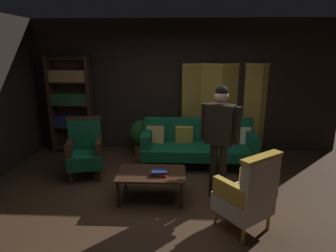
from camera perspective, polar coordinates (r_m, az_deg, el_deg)
name	(u,v)px	position (r m, az deg, el deg)	size (l,w,h in m)	color
ground_plane	(165,202)	(4.42, -0.52, -14.76)	(10.00, 10.00, 0.00)	#3D2819
back_wall	(172,86)	(6.33, 0.73, 7.86)	(7.20, 0.10, 2.80)	black
folding_screen	(230,106)	(6.38, 12.13, 3.80)	(2.09, 0.46, 1.90)	#B29338
bookshelf	(71,102)	(6.56, -18.54, 4.58)	(0.90, 0.32, 2.05)	#382114
velvet_couch	(198,142)	(5.57, 5.99, -3.21)	(2.12, 0.78, 0.88)	#382114
coffee_table	(151,175)	(4.36, -3.28, -9.72)	(1.00, 0.64, 0.42)	#382114
armchair_gilt_accent	(248,194)	(3.73, 15.45, -12.84)	(0.81, 0.81, 1.04)	gold
armchair_wing_left	(85,150)	(5.24, -16.04, -4.54)	(0.70, 0.69, 1.04)	#382114
standing_figure	(220,133)	(4.22, 10.20, -1.30)	(0.54, 0.36, 1.70)	black
potted_plant	(141,136)	(6.01, -5.39, -1.90)	(0.48, 0.48, 0.78)	brown
book_red_leather	(159,174)	(4.26, -1.75, -9.39)	(0.25, 0.18, 0.03)	maroon
book_navy_cloth	(159,172)	(4.25, -1.76, -8.99)	(0.22, 0.17, 0.03)	navy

